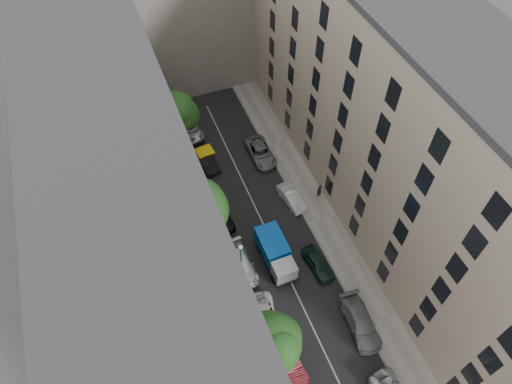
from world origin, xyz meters
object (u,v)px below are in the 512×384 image
car_left_5 (206,159)px  pedestrian (319,191)px  car_left_1 (287,360)px  car_right_1 (360,322)px  car_right_4 (261,152)px  tree_near (271,345)px  car_left_4 (221,216)px  car_left_6 (188,128)px  car_right_2 (318,263)px  lamp_post (241,264)px  car_left_3 (241,264)px  tree_far (177,114)px  tree_mid (196,212)px  car_left_2 (264,320)px  tarp_truck (275,253)px  car_right_3 (291,198)px

car_left_5 → pedestrian: 12.46m
car_left_1 → car_right_1: size_ratio=0.85×
car_right_4 → tree_near: bearing=-109.7°
car_left_4 → car_left_6: 12.85m
car_left_6 → tree_near: size_ratio=0.69×
car_left_6 → car_right_2: 21.70m
car_left_1 → car_left_4: size_ratio=1.06×
car_left_6 → car_right_4: bearing=-53.4°
car_left_1 → car_right_4: car_left_1 is taller
car_right_1 → lamp_post: 10.85m
lamp_post → car_left_3: bearing=73.1°
car_left_5 → tree_far: 5.54m
car_right_2 → pedestrian: bearing=57.9°
pedestrian → tree_far: bearing=-64.8°
car_right_2 → pedestrian: (3.60, 7.20, 0.32)m
car_left_3 → tree_mid: bearing=130.0°
tree_near → tree_mid: 12.29m
car_left_3 → car_right_1: 11.22m
car_left_2 → car_right_1: size_ratio=0.97×
car_left_1 → car_left_3: size_ratio=0.89×
tree_mid → tarp_truck: bearing=-31.3°
car_left_3 → car_left_2: bearing=-90.4°
car_left_3 → lamp_post: lamp_post is taller
tree_far → tree_near: bearing=-89.8°
tree_far → lamp_post: bearing=-88.8°
car_left_3 → lamp_post: size_ratio=0.71×
pedestrian → lamp_post: bearing=13.5°
car_right_1 → pedestrian: 13.69m
car_right_4 → pedestrian: size_ratio=2.96×
car_right_3 → car_left_6: bearing=109.3°
car_left_5 → car_left_3: bearing=-100.6°
tarp_truck → tree_mid: bearing=148.1°
car_left_2 → car_left_6: (0.36, 24.04, 0.00)m
car_left_2 → car_right_3: car_left_2 is taller
car_left_1 → car_left_4: bearing=84.5°
tarp_truck → pedestrian: tarp_truck is taller
tarp_truck → car_left_2: size_ratio=1.07×
pedestrian → car_left_1: bearing=36.7°
tree_near → car_right_4: bearing=70.4°
car_left_3 → tree_far: bearing=93.1°
car_left_2 → tree_near: (-0.90, -3.43, 4.14)m
tarp_truck → car_right_2: tarp_truck is taller
car_left_1 → car_left_4: (-0.48, 14.80, -0.02)m
car_right_1 → car_right_2: (-0.80, 6.20, -0.08)m
car_left_6 → tree_far: 5.18m
car_left_6 → car_right_2: (6.04, -20.84, -0.03)m
car_left_4 → car_left_5: size_ratio=0.92×
tree_near → pedestrian: tree_near is taller
car_left_3 → tree_mid: (-2.64, 3.10, 5.17)m
pedestrian → car_left_3: bearing=6.6°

